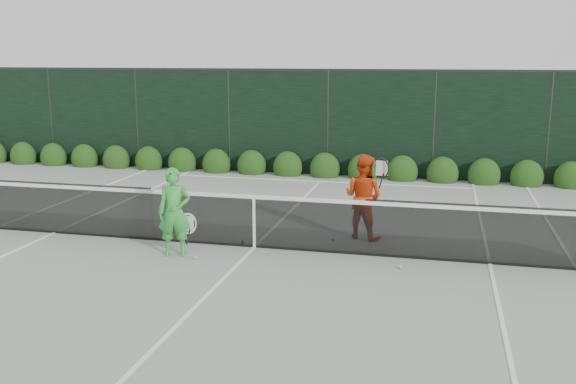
# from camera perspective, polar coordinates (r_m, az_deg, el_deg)

# --- Properties ---
(ground) EXTENTS (80.00, 80.00, 0.00)m
(ground) POSITION_cam_1_polar(r_m,az_deg,el_deg) (11.75, -2.99, -4.94)
(ground) COLOR gray
(ground) RESTS_ON ground
(tennis_net) EXTENTS (12.90, 0.10, 1.07)m
(tennis_net) POSITION_cam_1_polar(r_m,az_deg,el_deg) (11.61, -3.14, -2.42)
(tennis_net) COLOR black
(tennis_net) RESTS_ON ground
(player_woman) EXTENTS (0.67, 0.51, 1.55)m
(player_woman) POSITION_cam_1_polar(r_m,az_deg,el_deg) (11.27, -10.05, -1.78)
(player_woman) COLOR green
(player_woman) RESTS_ON ground
(player_man) EXTENTS (0.97, 0.86, 1.61)m
(player_man) POSITION_cam_1_polar(r_m,az_deg,el_deg) (12.23, 6.71, -0.41)
(player_man) COLOR #D94012
(player_man) RESTS_ON ground
(court_lines) EXTENTS (11.03, 23.83, 0.01)m
(court_lines) POSITION_cam_1_polar(r_m,az_deg,el_deg) (11.75, -2.99, -4.91)
(court_lines) COLOR white
(court_lines) RESTS_ON ground
(windscreen_fence) EXTENTS (32.00, 21.07, 3.06)m
(windscreen_fence) POSITION_cam_1_polar(r_m,az_deg,el_deg) (8.88, -8.06, -0.52)
(windscreen_fence) COLOR black
(windscreen_fence) RESTS_ON ground
(hedge_row) EXTENTS (31.66, 0.65, 0.94)m
(hedge_row) POSITION_cam_1_polar(r_m,az_deg,el_deg) (18.48, 3.29, 2.08)
(hedge_row) COLOR #163C10
(hedge_row) RESTS_ON ground
(tennis_balls) EXTENTS (4.93, 2.00, 0.07)m
(tennis_balls) POSITION_cam_1_polar(r_m,az_deg,el_deg) (11.79, -2.19, -4.70)
(tennis_balls) COLOR #B0D52F
(tennis_balls) RESTS_ON ground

